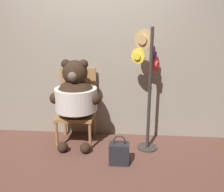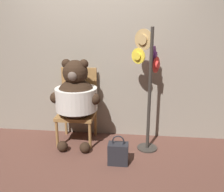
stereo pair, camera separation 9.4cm
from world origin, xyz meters
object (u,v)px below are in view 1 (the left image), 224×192
object	(u,v)px
chair	(77,105)
teddy_bear	(76,97)
hat_display_rack	(149,77)
handbag_on_ground	(119,153)

from	to	relation	value
chair	teddy_bear	world-z (taller)	teddy_bear
chair	hat_display_rack	distance (m)	1.13
teddy_bear	hat_display_rack	xyz separation A→B (m)	(0.99, 0.04, 0.28)
chair	hat_display_rack	bearing A→B (deg)	-8.12
teddy_bear	hat_display_rack	bearing A→B (deg)	2.19
teddy_bear	handbag_on_ground	bearing A→B (deg)	-37.04
chair	teddy_bear	xyz separation A→B (m)	(0.03, -0.18, 0.18)
hat_display_rack	handbag_on_ground	xyz separation A→B (m)	(-0.36, -0.52, -0.87)
hat_display_rack	handbag_on_ground	world-z (taller)	hat_display_rack
teddy_bear	chair	bearing A→B (deg)	98.57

